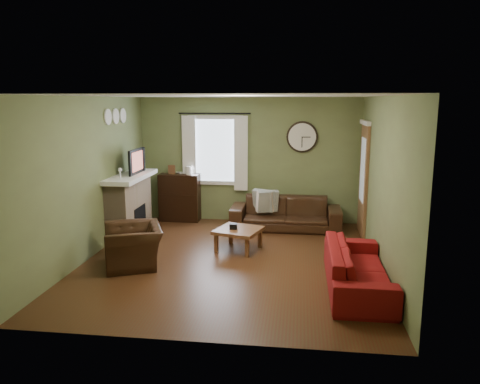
# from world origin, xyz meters

# --- Properties ---
(floor) EXTENTS (4.60, 5.20, 0.00)m
(floor) POSITION_xyz_m (0.00, 0.00, 0.00)
(floor) COLOR #412413
(floor) RESTS_ON ground
(ceiling) EXTENTS (4.60, 5.20, 0.00)m
(ceiling) POSITION_xyz_m (0.00, 0.00, 2.60)
(ceiling) COLOR white
(ceiling) RESTS_ON ground
(wall_left) EXTENTS (0.00, 5.20, 2.60)m
(wall_left) POSITION_xyz_m (-2.30, 0.00, 1.30)
(wall_left) COLOR olive
(wall_left) RESTS_ON ground
(wall_right) EXTENTS (0.00, 5.20, 2.60)m
(wall_right) POSITION_xyz_m (2.30, 0.00, 1.30)
(wall_right) COLOR olive
(wall_right) RESTS_ON ground
(wall_back) EXTENTS (4.60, 0.00, 2.60)m
(wall_back) POSITION_xyz_m (0.00, 2.60, 1.30)
(wall_back) COLOR olive
(wall_back) RESTS_ON ground
(wall_front) EXTENTS (4.60, 0.00, 2.60)m
(wall_front) POSITION_xyz_m (0.00, -2.60, 1.30)
(wall_front) COLOR olive
(wall_front) RESTS_ON ground
(fireplace) EXTENTS (0.40, 1.40, 1.10)m
(fireplace) POSITION_xyz_m (-2.10, 1.15, 0.55)
(fireplace) COLOR tan
(fireplace) RESTS_ON floor
(firebox) EXTENTS (0.04, 0.60, 0.55)m
(firebox) POSITION_xyz_m (-1.91, 1.15, 0.30)
(firebox) COLOR black
(firebox) RESTS_ON fireplace
(mantel) EXTENTS (0.58, 1.60, 0.08)m
(mantel) POSITION_xyz_m (-2.07, 1.15, 1.14)
(mantel) COLOR white
(mantel) RESTS_ON fireplace
(tv) EXTENTS (0.08, 0.60, 0.35)m
(tv) POSITION_xyz_m (-2.05, 1.30, 1.35)
(tv) COLOR black
(tv) RESTS_ON mantel
(tv_screen) EXTENTS (0.02, 0.62, 0.36)m
(tv_screen) POSITION_xyz_m (-1.97, 1.30, 1.41)
(tv_screen) COLOR #994C3F
(tv_screen) RESTS_ON mantel
(medallion_left) EXTENTS (0.28, 0.28, 0.03)m
(medallion_left) POSITION_xyz_m (-2.28, 0.80, 2.25)
(medallion_left) COLOR white
(medallion_left) RESTS_ON wall_left
(medallion_mid) EXTENTS (0.28, 0.28, 0.03)m
(medallion_mid) POSITION_xyz_m (-2.28, 1.15, 2.25)
(medallion_mid) COLOR white
(medallion_mid) RESTS_ON wall_left
(medallion_right) EXTENTS (0.28, 0.28, 0.03)m
(medallion_right) POSITION_xyz_m (-2.28, 1.50, 2.25)
(medallion_right) COLOR white
(medallion_right) RESTS_ON wall_left
(window_pane) EXTENTS (1.00, 0.02, 1.30)m
(window_pane) POSITION_xyz_m (-0.70, 2.58, 1.50)
(window_pane) COLOR silver
(window_pane) RESTS_ON wall_back
(curtain_rod) EXTENTS (0.03, 0.03, 1.50)m
(curtain_rod) POSITION_xyz_m (-0.70, 2.48, 2.27)
(curtain_rod) COLOR black
(curtain_rod) RESTS_ON wall_back
(curtain_left) EXTENTS (0.28, 0.04, 1.55)m
(curtain_left) POSITION_xyz_m (-1.25, 2.48, 1.45)
(curtain_left) COLOR white
(curtain_left) RESTS_ON wall_back
(curtain_right) EXTENTS (0.28, 0.04, 1.55)m
(curtain_right) POSITION_xyz_m (-0.15, 2.48, 1.45)
(curtain_right) COLOR white
(curtain_right) RESTS_ON wall_back
(wall_clock) EXTENTS (0.64, 0.06, 0.64)m
(wall_clock) POSITION_xyz_m (1.10, 2.55, 1.80)
(wall_clock) COLOR white
(wall_clock) RESTS_ON wall_back
(door) EXTENTS (0.05, 0.90, 2.10)m
(door) POSITION_xyz_m (2.27, 1.85, 1.05)
(door) COLOR brown
(door) RESTS_ON floor
(bookshelf) EXTENTS (0.85, 0.36, 1.00)m
(bookshelf) POSITION_xyz_m (-1.45, 2.40, 0.50)
(bookshelf) COLOR black
(bookshelf) RESTS_ON floor
(book) EXTENTS (0.27, 0.29, 0.02)m
(book) POSITION_xyz_m (-1.51, 2.51, 0.96)
(book) COLOR brown
(book) RESTS_ON bookshelf
(sofa_brown) EXTENTS (2.17, 0.85, 0.63)m
(sofa_brown) POSITION_xyz_m (0.81, 2.03, 0.32)
(sofa_brown) COLOR black
(sofa_brown) RESTS_ON floor
(pillow_left) EXTENTS (0.45, 0.28, 0.44)m
(pillow_left) POSITION_xyz_m (0.36, 2.11, 0.55)
(pillow_left) COLOR gray
(pillow_left) RESTS_ON sofa_brown
(pillow_right) EXTENTS (0.44, 0.29, 0.43)m
(pillow_right) POSITION_xyz_m (0.44, 2.04, 0.55)
(pillow_right) COLOR gray
(pillow_right) RESTS_ON sofa_brown
(sofa_red) EXTENTS (0.80, 2.03, 0.59)m
(sofa_red) POSITION_xyz_m (1.88, -0.90, 0.30)
(sofa_red) COLOR maroon
(sofa_red) RESTS_ON floor
(armchair) EXTENTS (1.15, 1.22, 0.63)m
(armchair) POSITION_xyz_m (-1.47, -0.39, 0.31)
(armchair) COLOR black
(armchair) RESTS_ON floor
(coffee_table) EXTENTS (0.89, 0.89, 0.38)m
(coffee_table) POSITION_xyz_m (0.06, 0.55, 0.19)
(coffee_table) COLOR brown
(coffee_table) RESTS_ON floor
(tissue_box) EXTENTS (0.13, 0.13, 0.10)m
(tissue_box) POSITION_xyz_m (-0.03, 0.52, 0.40)
(tissue_box) COLOR black
(tissue_box) RESTS_ON coffee_table
(wine_glass_a) EXTENTS (0.07, 0.07, 0.20)m
(wine_glass_a) POSITION_xyz_m (-2.05, 0.65, 1.28)
(wine_glass_a) COLOR white
(wine_glass_a) RESTS_ON mantel
(wine_glass_b) EXTENTS (0.07, 0.07, 0.19)m
(wine_glass_b) POSITION_xyz_m (-2.05, 0.67, 1.28)
(wine_glass_b) COLOR white
(wine_glass_b) RESTS_ON mantel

